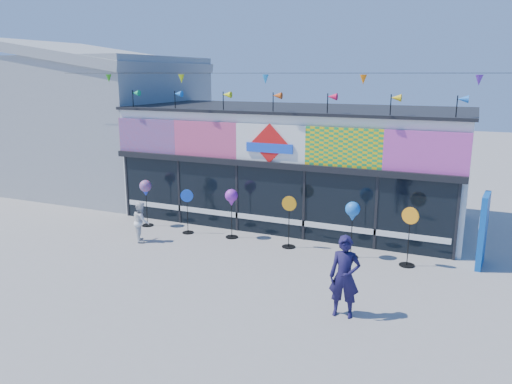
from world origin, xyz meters
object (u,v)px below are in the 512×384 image
Objects in this scene: spinner_4 at (353,213)px; child at (141,221)px; spinner_5 at (409,235)px; adult_man at (345,277)px; spinner_3 at (289,221)px; blue_sign at (483,230)px; spinner_1 at (187,210)px; spinner_2 at (231,199)px; spinner_0 at (146,189)px.

spinner_4 is 1.31× the size of child.
spinner_4 is 0.99× the size of spinner_5.
spinner_3 is at bearing 119.78° from adult_man.
blue_sign is 3.59m from spinner_4.
blue_sign reaches higher than spinner_1.
spinner_5 reaches higher than spinner_2.
spinner_1 is at bearing -4.63° from spinner_0.
adult_man is (2.67, -3.76, 0.06)m from spinner_3.
spinner_0 is 7.38m from spinner_4.
spinner_4 is 6.71m from child.
child is at bearing -163.91° from spinner_3.
adult_man is at bearing -147.22° from child.
spinner_2 is at bearing 177.46° from spinner_5.
spinner_2 reaches higher than child.
blue_sign is at bearing 12.83° from spinner_4.
spinner_5 is (1.61, -0.02, -0.45)m from spinner_4.
spinner_3 is 2.04m from spinner_4.
spinner_2 is (3.35, 0.03, -0.02)m from spinner_0.
blue_sign is at bearing 52.37° from adult_man.
spinner_2 is at bearing 0.46° from spinner_0.
blue_sign reaches higher than spinner_0.
child is at bearing -149.99° from spinner_2.
blue_sign is 1.25× the size of spinner_0.
spinner_4 reaches higher than child.
spinner_0 is at bearing 148.74° from adult_man.
spinner_1 is at bearing -179.53° from spinner_3.
child is (-4.58, -1.32, -0.22)m from spinner_3.
adult_man reaches higher than spinner_5.
spinner_1 is 7.22m from spinner_5.
spinner_4 is 3.76m from adult_man.
spinner_1 is 3.63m from spinner_3.
spinner_4 is (4.03, -0.23, 0.04)m from spinner_2.
spinner_4 is at bearing -161.72° from blue_sign.
spinner_5 is at bearing -1.43° from spinner_0.
blue_sign reaches higher than child.
spinner_1 is 0.81× the size of adult_man.
spinner_0 is 8.96m from adult_man.
spinner_3 is 0.96× the size of spinner_5.
spinner_3 is 4.61m from adult_man.
spinner_4 is 0.91× the size of adult_man.
spinner_5 reaches higher than spinner_0.
spinner_1 is at bearing 179.40° from spinner_4.
adult_man is 7.65m from child.
child is (-2.53, -1.46, -0.66)m from spinner_2.
spinner_5 is 1.32× the size of child.
spinner_2 is 0.96× the size of spinner_5.
spinner_0 reaches higher than spinner_3.
spinner_4 is (5.61, -0.06, 0.55)m from spinner_1.
spinner_4 reaches higher than spinner_0.
spinner_1 is at bearing 143.77° from adult_man.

